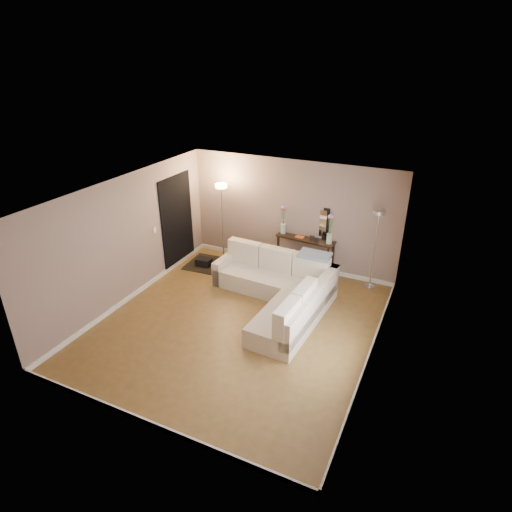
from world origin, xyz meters
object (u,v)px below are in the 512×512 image
at_px(floor_lamp_lit, 222,208).
at_px(floor_lamp_unlit, 376,234).
at_px(console_table, 302,252).
at_px(sectional_sofa, 280,289).

distance_m(floor_lamp_lit, floor_lamp_unlit, 3.61).
bearing_deg(floor_lamp_lit, console_table, 9.43).
height_order(console_table, floor_lamp_unlit, floor_lamp_unlit).
relative_size(sectional_sofa, floor_lamp_lit, 1.36).
bearing_deg(floor_lamp_lit, sectional_sofa, -32.21).
relative_size(sectional_sofa, console_table, 1.89).
xyz_separation_m(sectional_sofa, floor_lamp_unlit, (1.55, 1.47, 0.93)).
xyz_separation_m(floor_lamp_lit, floor_lamp_unlit, (3.60, 0.17, -0.11)).
bearing_deg(floor_lamp_unlit, floor_lamp_lit, -177.24).
bearing_deg(sectional_sofa, floor_lamp_unlit, 43.48).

